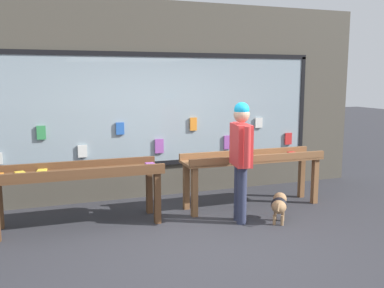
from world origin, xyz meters
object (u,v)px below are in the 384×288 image
Objects in this scene: display_table_right at (252,163)px; display_table_left at (79,177)px; person_browsing at (241,152)px; small_dog at (279,204)px.

display_table_left is at bearing 179.99° from display_table_right.
person_browsing is 3.63× the size of small_dog.
person_browsing reaches higher than display_table_left.
display_table_right is 0.90m from person_browsing.
person_browsing is (-0.54, -0.64, 0.33)m from display_table_right.
display_table_right reaches higher than small_dog.
person_browsing is 0.98m from small_dog.
display_table_left is 1.00× the size of display_table_right.
display_table_right reaches higher than display_table_left.
small_dog is (0.54, -0.20, -0.79)m from person_browsing.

